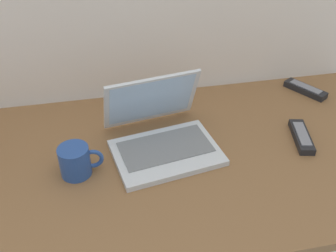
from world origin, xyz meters
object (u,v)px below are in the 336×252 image
object	(u,v)px
remote_control_far	(305,89)
laptop	(162,134)
coffee_mug	(76,161)
remote_control_near	(301,136)

from	to	relation	value
remote_control_far	laptop	bearing A→B (deg)	-160.89
laptop	remote_control_far	size ratio (longest dim) A/B	2.18
coffee_mug	remote_control_near	bearing A→B (deg)	1.36
coffee_mug	laptop	bearing A→B (deg)	16.47
remote_control_far	remote_control_near	bearing A→B (deg)	-119.28
coffee_mug	remote_control_near	xyz separation A→B (m)	(0.70, 0.02, -0.03)
laptop	remote_control_near	xyz separation A→B (m)	(0.44, -0.06, -0.03)
coffee_mug	remote_control_far	size ratio (longest dim) A/B	0.77
laptop	coffee_mug	distance (m)	0.27
coffee_mug	remote_control_far	xyz separation A→B (m)	(0.84, 0.28, -0.03)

